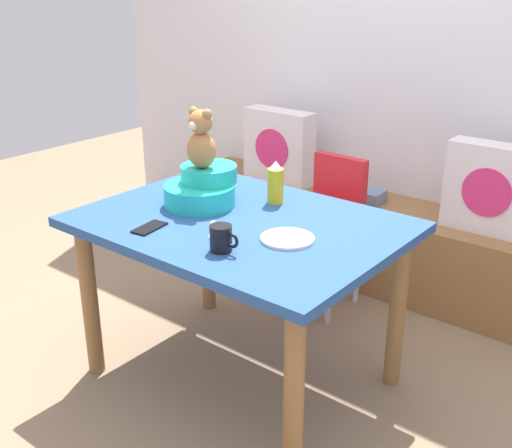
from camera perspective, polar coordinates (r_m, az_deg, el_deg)
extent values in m
plane|color=#8C7256|center=(2.85, -1.29, -13.60)|extent=(8.00, 8.00, 0.00)
cube|color=silver|center=(3.60, 14.37, 15.59)|extent=(4.40, 0.10, 2.60)
cube|color=olive|center=(3.63, 11.01, -1.65)|extent=(2.60, 0.44, 0.46)
cube|color=silver|center=(3.81, 2.09, 7.06)|extent=(0.44, 0.14, 0.44)
cylinder|color=#E02D72|center=(3.76, 1.41, 6.83)|extent=(0.24, 0.01, 0.24)
cube|color=silver|center=(3.25, 20.64, 3.00)|extent=(0.44, 0.14, 0.44)
cylinder|color=#E02D72|center=(3.18, 20.20, 2.68)|extent=(0.24, 0.01, 0.24)
cube|color=slate|center=(3.58, 9.95, 2.60)|extent=(0.20, 0.14, 0.07)
cube|color=#264C8C|center=(2.50, -1.43, -0.03)|extent=(1.25, 0.92, 0.04)
cylinder|color=olive|center=(2.79, -14.88, -6.76)|extent=(0.07, 0.07, 0.70)
cylinder|color=olive|center=(2.14, 3.45, -15.61)|extent=(0.07, 0.07, 0.70)
cylinder|color=olive|center=(3.23, -4.42, -2.01)|extent=(0.07, 0.07, 0.70)
cylinder|color=olive|center=(2.69, 12.73, -7.71)|extent=(0.07, 0.07, 0.70)
cylinder|color=red|center=(3.20, 6.12, 0.82)|extent=(0.34, 0.34, 0.10)
cube|color=red|center=(3.26, 7.66, 4.11)|extent=(0.30, 0.06, 0.24)
cube|color=white|center=(3.04, 4.20, 1.05)|extent=(0.31, 0.21, 0.02)
cylinder|color=silver|center=(3.28, 2.53, -3.89)|extent=(0.03, 0.03, 0.46)
cylinder|color=silver|center=(3.14, 6.67, -5.25)|extent=(0.03, 0.03, 0.46)
cylinder|color=silver|center=(3.49, 5.25, -2.31)|extent=(0.03, 0.03, 0.46)
cylinder|color=silver|center=(3.36, 9.23, -3.51)|extent=(0.03, 0.03, 0.46)
cylinder|color=#1FBCA9|center=(2.65, -5.14, 2.64)|extent=(0.30, 0.30, 0.09)
cylinder|color=#1FBCA9|center=(2.66, -4.31, 4.60)|extent=(0.24, 0.24, 0.07)
ellipsoid|color=#AD7540|center=(2.61, -4.97, 6.71)|extent=(0.13, 0.11, 0.15)
sphere|color=#AD7540|center=(2.58, -5.06, 9.23)|extent=(0.10, 0.10, 0.10)
sphere|color=beige|center=(2.55, -5.72, 8.89)|extent=(0.04, 0.04, 0.04)
sphere|color=#AD7540|center=(2.59, -5.70, 10.14)|extent=(0.04, 0.04, 0.04)
sphere|color=#AD7540|center=(2.54, -4.46, 9.95)|extent=(0.04, 0.04, 0.04)
cylinder|color=gold|center=(2.66, 1.78, 3.48)|extent=(0.07, 0.07, 0.15)
cone|color=white|center=(2.63, 1.80, 5.39)|extent=(0.06, 0.06, 0.03)
cylinder|color=black|center=(2.20, -3.21, -1.29)|extent=(0.08, 0.08, 0.09)
torus|color=black|center=(2.17, -2.18, -1.51)|extent=(0.06, 0.01, 0.06)
cylinder|color=white|center=(2.30, 2.87, -1.34)|extent=(0.20, 0.20, 0.01)
cylinder|color=white|center=(2.94, -4.98, 3.81)|extent=(0.20, 0.20, 0.01)
cube|color=black|center=(2.44, -9.66, -0.33)|extent=(0.09, 0.15, 0.01)
cube|color=silver|center=(2.40, -4.02, -0.50)|extent=(0.12, 0.14, 0.01)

